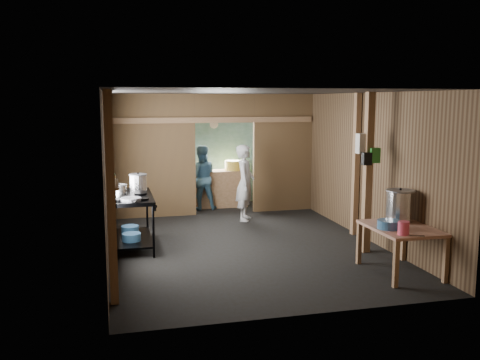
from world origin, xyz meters
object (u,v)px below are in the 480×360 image
object	(u,v)px
stove_pot_large	(138,183)
pink_bucket	(404,228)
prep_table	(400,250)
gas_range	(130,221)
yellow_tub	(233,165)
stock_pot	(400,206)
cook	(245,183)

from	to	relation	value
stove_pot_large	pink_bucket	xyz separation A→B (m)	(3.32, -3.12, -0.26)
prep_table	pink_bucket	bearing A→B (deg)	-117.46
prep_table	stove_pot_large	xyz separation A→B (m)	(-3.54, 2.70, 0.70)
gas_range	yellow_tub	distance (m)	3.98
yellow_tub	prep_table	bearing A→B (deg)	-77.23
stock_pot	yellow_tub	bearing A→B (deg)	105.27
gas_range	stove_pot_large	xyz separation A→B (m)	(0.17, 0.42, 0.59)
stove_pot_large	cook	world-z (taller)	cook
gas_range	pink_bucket	size ratio (longest dim) A/B	8.30
stove_pot_large	yellow_tub	xyz separation A→B (m)	(2.33, 2.64, -0.07)
prep_table	pink_bucket	xyz separation A→B (m)	(-0.22, -0.41, 0.43)
gas_range	prep_table	distance (m)	4.36
cook	pink_bucket	bearing A→B (deg)	-143.26
prep_table	stove_pot_large	distance (m)	4.51
gas_range	stove_pot_large	size ratio (longest dim) A/B	4.83
prep_table	cook	world-z (taller)	cook
stove_pot_large	gas_range	bearing A→B (deg)	-112.12
stock_pot	cook	size ratio (longest dim) A/B	0.31
yellow_tub	cook	size ratio (longest dim) A/B	0.26
prep_table	yellow_tub	distance (m)	5.52
prep_table	yellow_tub	bearing A→B (deg)	102.77
pink_bucket	yellow_tub	distance (m)	5.85
gas_range	stove_pot_large	world-z (taller)	stove_pot_large
prep_table	cook	size ratio (longest dim) A/B	0.74
stove_pot_large	stock_pot	bearing A→B (deg)	-32.73
prep_table	stove_pot_large	world-z (taller)	stove_pot_large
pink_bucket	stock_pot	bearing A→B (deg)	63.21
prep_table	gas_range	bearing A→B (deg)	148.35
yellow_tub	stock_pot	bearing A→B (deg)	-74.73
stock_pot	cook	bearing A→B (deg)	112.87
pink_bucket	cook	bearing A→B (deg)	104.56
stove_pot_large	stock_pot	distance (m)	4.40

